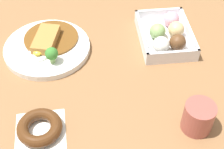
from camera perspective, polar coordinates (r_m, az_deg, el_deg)
name	(u,v)px	position (r m, az deg, el deg)	size (l,w,h in m)	color
ground_plane	(105,57)	(0.97, -1.17, 3.01)	(1.60, 1.60, 0.00)	brown
curry_plate	(47,46)	(1.00, -10.92, 4.71)	(0.25, 0.25, 0.07)	white
donut_box	(167,35)	(1.02, 9.30, 6.67)	(0.21, 0.15, 0.06)	white
chocolate_ring_donut	(40,128)	(0.81, -12.21, -8.85)	(0.12, 0.12, 0.03)	white
coffee_mug	(198,117)	(0.81, 14.47, -7.04)	(0.07, 0.07, 0.08)	#9E4C42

